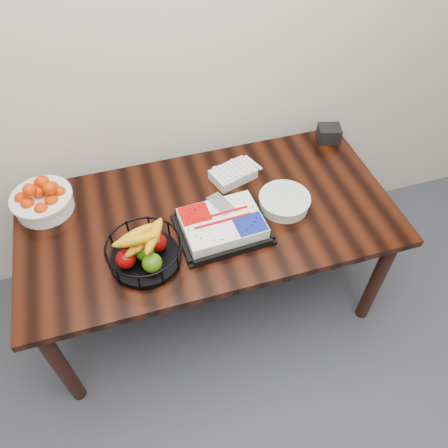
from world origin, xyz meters
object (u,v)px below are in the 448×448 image
object	(u,v)px
tangerine_bowl	(41,197)
fruit_basket	(144,251)
table	(209,225)
cake_tray	(222,225)
napkin_box	(329,134)
plate_stack	(284,202)

from	to	relation	value
tangerine_bowl	fruit_basket	xyz separation A→B (m)	(0.41, -0.45, -0.01)
table	cake_tray	bearing A→B (deg)	-74.37
table	napkin_box	size ratio (longest dim) A/B	14.81
table	cake_tray	size ratio (longest dim) A/B	4.20
fruit_basket	plate_stack	xyz separation A→B (m)	(0.70, 0.14, -0.04)
fruit_basket	table	bearing A→B (deg)	30.00
tangerine_bowl	napkin_box	world-z (taller)	tangerine_bowl
fruit_basket	napkin_box	xyz separation A→B (m)	(1.13, 0.54, -0.03)
fruit_basket	napkin_box	bearing A→B (deg)	25.58
tangerine_bowl	table	bearing A→B (deg)	-19.09
table	fruit_basket	xyz separation A→B (m)	(-0.33, -0.19, 0.16)
table	plate_stack	bearing A→B (deg)	-8.98
cake_tray	plate_stack	world-z (taller)	cake_tray
cake_tray	fruit_basket	bearing A→B (deg)	-169.17
table	napkin_box	bearing A→B (deg)	23.63
cake_tray	plate_stack	distance (m)	0.34
tangerine_bowl	napkin_box	size ratio (longest dim) A/B	2.39
fruit_basket	plate_stack	bearing A→B (deg)	10.87
fruit_basket	cake_tray	bearing A→B (deg)	10.83
plate_stack	tangerine_bowl	bearing A→B (deg)	164.15
cake_tray	fruit_basket	distance (m)	0.38
tangerine_bowl	fruit_basket	size ratio (longest dim) A/B	0.89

